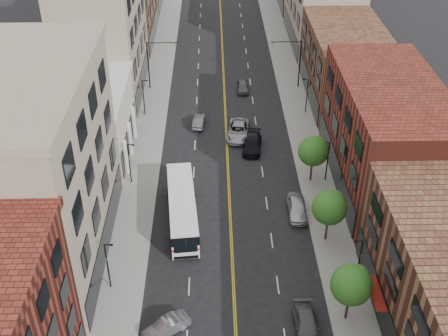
{
  "coord_description": "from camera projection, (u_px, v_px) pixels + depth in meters",
  "views": [
    {
      "loc": [
        -1.6,
        -27.69,
        37.21
      ],
      "look_at": [
        -0.62,
        19.5,
        5.0
      ],
      "focal_mm": 45.0,
      "sensor_mm": 36.0,
      "label": 1
    }
  ],
  "objects": [
    {
      "name": "car_lane_behind",
      "position": [
        199.0,
        121.0,
        73.91
      ],
      "size": [
        1.72,
        4.04,
        1.3
      ],
      "primitive_type": "imported",
      "rotation": [
        0.0,
        0.0,
        3.05
      ],
      "color": "#434347",
      "rests_on": "ground"
    },
    {
      "name": "bldg_r_far_b",
      "position": [
        322.0,
        2.0,
        94.72
      ],
      "size": [
        10.0,
        22.0,
        14.0
      ],
      "primitive_type": "cube",
      "color": "gray",
      "rests_on": "ground"
    },
    {
      "name": "car_lane_a",
      "position": [
        252.0,
        144.0,
        69.03
      ],
      "size": [
        2.86,
        5.55,
        1.54
      ],
      "primitive_type": "imported",
      "rotation": [
        0.0,
        0.0,
        -0.14
      ],
      "color": "black",
      "rests_on": "ground"
    },
    {
      "name": "sidewalk_right",
      "position": [
        303.0,
        131.0,
        72.91
      ],
      "size": [
        4.0,
        110.0,
        0.15
      ],
      "primitive_type": "cube",
      "color": "gray",
      "rests_on": "ground"
    },
    {
      "name": "tree_r_2",
      "position": [
        330.0,
        206.0,
        53.33
      ],
      "size": [
        3.4,
        3.4,
        5.59
      ],
      "color": "black",
      "rests_on": "sidewalk_right"
    },
    {
      "name": "car_parked_far",
      "position": [
        297.0,
        208.0,
        58.46
      ],
      "size": [
        2.04,
        4.85,
        1.64
      ],
      "primitive_type": "imported",
      "rotation": [
        0.0,
        0.0,
        -0.02
      ],
      "color": "#B3B8BC",
      "rests_on": "ground"
    },
    {
      "name": "lamp_r_2",
      "position": [
        327.0,
        159.0,
        62.21
      ],
      "size": [
        0.81,
        0.55,
        5.05
      ],
      "color": "black",
      "rests_on": "sidewalk_right"
    },
    {
      "name": "car_lane_c",
      "position": [
        243.0,
        87.0,
        82.36
      ],
      "size": [
        1.64,
        4.03,
        1.37
      ],
      "primitive_type": "imported",
      "rotation": [
        0.0,
        0.0,
        -0.01
      ],
      "color": "#4F5055",
      "rests_on": "ground"
    },
    {
      "name": "lamp_l_1",
      "position": [
        108.0,
        263.0,
        48.62
      ],
      "size": [
        0.81,
        0.55,
        5.05
      ],
      "color": "black",
      "rests_on": "sidewalk_left"
    },
    {
      "name": "city_bus",
      "position": [
        182.0,
        207.0,
        57.04
      ],
      "size": [
        3.78,
        12.31,
        3.12
      ],
      "rotation": [
        0.0,
        0.0,
        0.09
      ],
      "color": "white",
      "rests_on": "ground"
    },
    {
      "name": "bldg_l_far_a",
      "position": [
        102.0,
        31.0,
        78.15
      ],
      "size": [
        10.0,
        20.0,
        18.0
      ],
      "primitive_type": "cube",
      "color": "gray",
      "rests_on": "ground"
    },
    {
      "name": "car_parked_mid",
      "position": [
        307.0,
        326.0,
        45.86
      ],
      "size": [
        2.04,
        4.9,
        1.42
      ],
      "primitive_type": "imported",
      "rotation": [
        0.0,
        0.0,
        0.01
      ],
      "color": "#4B4A4F",
      "rests_on": "ground"
    },
    {
      "name": "lamp_l_2",
      "position": [
        130.0,
        161.0,
        61.83
      ],
      "size": [
        0.81,
        0.55,
        5.05
      ],
      "color": "black",
      "rests_on": "sidewalk_left"
    },
    {
      "name": "lamp_l_3",
      "position": [
        144.0,
        95.0,
        75.05
      ],
      "size": [
        0.81,
        0.55,
        5.05
      ],
      "color": "black",
      "rests_on": "sidewalk_left"
    },
    {
      "name": "signal_mast_left",
      "position": [
        153.0,
        59.0,
        80.72
      ],
      "size": [
        4.49,
        0.18,
        7.2
      ],
      "color": "black",
      "rests_on": "sidewalk_left"
    },
    {
      "name": "bldg_l_tanoffice",
      "position": [
        39.0,
        174.0,
        49.25
      ],
      "size": [
        10.0,
        22.0,
        18.0
      ],
      "primitive_type": "cube",
      "color": "gray",
      "rests_on": "ground"
    },
    {
      "name": "bldg_r_mid",
      "position": [
        386.0,
        135.0,
        60.6
      ],
      "size": [
        10.0,
        22.0,
        12.0
      ],
      "primitive_type": "cube",
      "color": "#582017",
      "rests_on": "ground"
    },
    {
      "name": "lamp_r_1",
      "position": [
        359.0,
        260.0,
        48.99
      ],
      "size": [
        0.81,
        0.55,
        5.05
      ],
      "color": "black",
      "rests_on": "sidewalk_right"
    },
    {
      "name": "signal_mast_right",
      "position": [
        295.0,
        58.0,
        81.07
      ],
      "size": [
        4.49,
        0.18,
        7.2
      ],
      "color": "black",
      "rests_on": "sidewalk_right"
    },
    {
      "name": "tree_r_3",
      "position": [
        314.0,
        150.0,
        61.59
      ],
      "size": [
        3.4,
        3.4,
        5.59
      ],
      "color": "black",
      "rests_on": "sidewalk_right"
    },
    {
      "name": "bldg_l_white",
      "position": [
        85.0,
        122.0,
        66.93
      ],
      "size": [
        10.0,
        14.0,
        8.0
      ],
      "primitive_type": "cube",
      "color": "silver",
      "rests_on": "ground"
    },
    {
      "name": "bldg_r_far_a",
      "position": [
        346.0,
        64.0,
        78.51
      ],
      "size": [
        10.0,
        20.0,
        10.0
      ],
      "primitive_type": "cube",
      "color": "brown",
      "rests_on": "ground"
    },
    {
      "name": "car_lane_b",
      "position": [
        238.0,
        131.0,
        71.56
      ],
      "size": [
        3.43,
        6.19,
        1.64
      ],
      "primitive_type": "imported",
      "rotation": [
        0.0,
        0.0,
        -0.12
      ],
      "color": "#989B9F",
      "rests_on": "ground"
    },
    {
      "name": "car_angle_b",
      "position": [
        166.0,
        327.0,
        45.81
      ],
      "size": [
        4.11,
        3.45,
        1.33
      ],
      "primitive_type": "imported",
      "rotation": [
        0.0,
        0.0,
        -0.96
      ],
      "color": "#A4A6AC",
      "rests_on": "ground"
    },
    {
      "name": "tree_r_1",
      "position": [
        352.0,
        284.0,
        45.07
      ],
      "size": [
        3.4,
        3.4,
        5.59
      ],
      "color": "black",
      "rests_on": "sidewalk_right"
    },
    {
      "name": "sidewalk_left",
      "position": [
        149.0,
        133.0,
        72.56
      ],
      "size": [
        4.0,
        110.0,
        0.15
      ],
      "primitive_type": "cube",
      "color": "gray",
      "rests_on": "ground"
    },
    {
      "name": "lamp_r_3",
      "position": [
        307.0,
        94.0,
        75.42
      ],
      "size": [
        0.81,
        0.55,
        5.05
      ],
      "color": "black",
      "rests_on": "sidewalk_right"
    }
  ]
}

